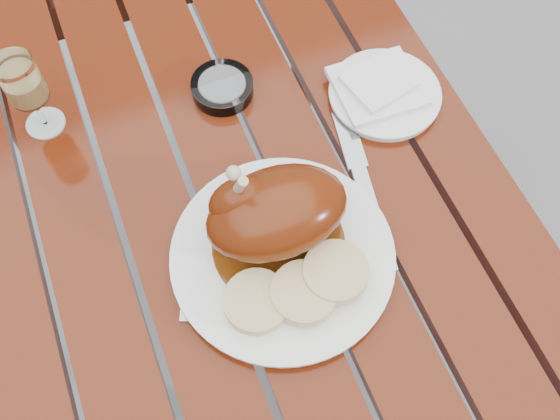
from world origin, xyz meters
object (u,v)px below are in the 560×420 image
object	(u,v)px
dinner_plate	(283,257)
wine_glass	(30,95)
ashtray	(222,88)
table	(249,289)
side_plate	(385,95)

from	to	relation	value
dinner_plate	wine_glass	bearing A→B (deg)	126.42
ashtray	dinner_plate	bearing A→B (deg)	-93.58
ashtray	table	bearing A→B (deg)	-103.26
dinner_plate	wine_glass	distance (m)	0.45
side_plate	wine_glass	bearing A→B (deg)	163.84
dinner_plate	wine_glass	world-z (taller)	wine_glass
wine_glass	ashtray	size ratio (longest dim) A/B	1.44
table	side_plate	world-z (taller)	side_plate
side_plate	ashtray	world-z (taller)	ashtray
table	ashtray	distance (m)	0.44
table	side_plate	distance (m)	0.49
side_plate	ashtray	size ratio (longest dim) A/B	1.81
wine_glass	ashtray	bearing A→B (deg)	-9.02
wine_glass	ashtray	xyz separation A→B (m)	(0.28, -0.04, -0.06)
table	dinner_plate	bearing A→B (deg)	-76.66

